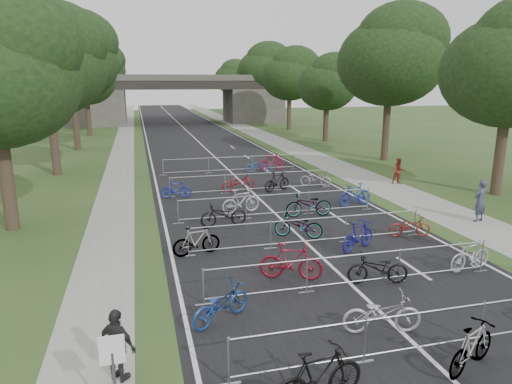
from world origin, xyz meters
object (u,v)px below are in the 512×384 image
at_px(overpass_bridge, 178,99).
at_px(park_sign, 113,364).
at_px(pedestrian_a, 480,201).
at_px(pedestrian_c, 117,346).
at_px(pedestrian_b, 399,171).

distance_m(overpass_bridge, park_sign, 62.41).
xyz_separation_m(overpass_bridge, pedestrian_a, (8.47, -53.06, -2.58)).
distance_m(overpass_bridge, pedestrian_a, 53.79).
bearing_deg(pedestrian_a, overpass_bridge, -99.25).
height_order(park_sign, pedestrian_c, park_sign).
relative_size(overpass_bridge, pedestrian_c, 19.33).
bearing_deg(park_sign, pedestrian_b, 46.27).
height_order(park_sign, pedestrian_a, pedestrian_a).
bearing_deg(overpass_bridge, pedestrian_b, -78.51).
relative_size(park_sign, pedestrian_c, 1.14).
bearing_deg(pedestrian_b, overpass_bridge, 106.40).
relative_size(overpass_bridge, pedestrian_b, 19.55).
distance_m(park_sign, pedestrian_a, 17.70).
bearing_deg(pedestrian_a, park_sign, 12.04).
bearing_deg(pedestrian_c, overpass_bridge, -55.19).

